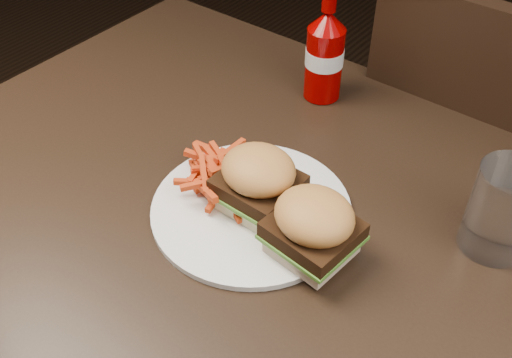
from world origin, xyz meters
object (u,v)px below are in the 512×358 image
Objects in this scene: ketchup_bottle at (324,63)px; tumbler at (502,212)px; plate at (251,209)px; chair_far at (493,196)px; dining_table at (304,254)px.

tumbler is at bearing -22.82° from ketchup_bottle.
tumbler reaches higher than plate.
ketchup_bottle reaches higher than chair_far.
plate reaches higher than chair_far.
dining_table is 10.24× the size of ketchup_bottle.
chair_far is 0.60m from tumbler.
tumbler reaches higher than chair_far.
ketchup_bottle is at bearing 157.18° from tumbler.
ketchup_bottle is (-0.25, -0.32, 0.38)m from chair_far.
ketchup_bottle is (-0.07, 0.28, 0.06)m from plate.
tumbler is (0.34, -0.14, -0.01)m from ketchup_bottle.
plate is at bearing 178.42° from dining_table.
dining_table is 0.33m from ketchup_bottle.
dining_table is 2.59× the size of chair_far.
ketchup_bottle is 0.95× the size of tumbler.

